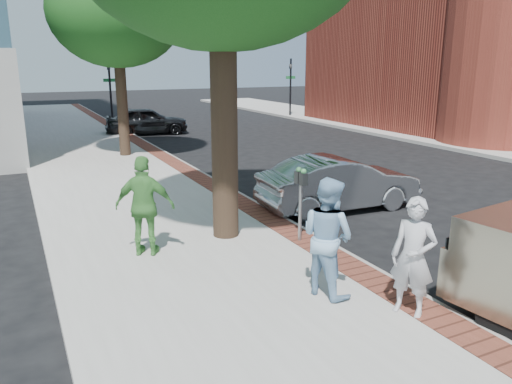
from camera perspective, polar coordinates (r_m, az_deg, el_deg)
ground at (r=8.99m, az=4.92°, el=-8.86°), size 120.00×120.00×0.00m
sidewalk at (r=15.69m, az=-15.20°, el=1.22°), size 5.00×60.00×0.15m
brick_strip at (r=16.21m, az=-7.59°, el=2.32°), size 0.60×60.00×0.01m
curb at (r=16.34m, az=-6.42°, el=2.17°), size 0.10×60.00×0.15m
sidewalk_far at (r=24.33m, az=25.00°, el=4.99°), size 5.00×60.00×0.15m
signal_near at (r=29.53m, az=-16.33°, el=11.49°), size 0.70×0.15×3.80m
signal_far at (r=33.58m, az=3.97°, el=12.34°), size 0.70×0.15×3.80m
tree_far at (r=19.49m, az=-15.70°, el=19.19°), size 4.80×4.80×7.14m
parking_meter at (r=9.64m, az=5.14°, el=0.34°), size 0.12×0.32×1.47m
person_gray at (r=7.21m, az=17.52°, el=-7.10°), size 0.65×0.73×1.68m
person_officer at (r=7.54m, az=8.17°, el=-5.07°), size 0.90×1.03×1.81m
person_green at (r=9.18m, az=-12.58°, el=-1.59°), size 1.16×0.91×1.83m
sedan_silver at (r=12.52m, az=9.50°, el=1.00°), size 4.13×1.63×1.34m
bg_car at (r=26.12m, az=-12.38°, el=7.97°), size 4.26×2.14×1.39m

